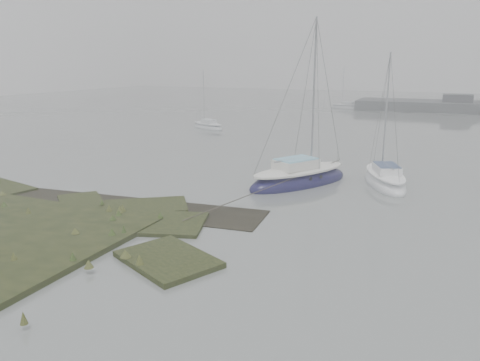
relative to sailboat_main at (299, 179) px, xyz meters
name	(u,v)px	position (x,y,z in m)	size (l,w,h in m)	color
ground	(340,138)	(-1.49, 18.01, -0.31)	(160.00, 160.00, 0.00)	slate
sailboat_main	(299,179)	(0.00, 0.00, 0.00)	(5.58, 7.34, 10.05)	#110F3A
sailboat_white	(385,180)	(4.57, 1.90, -0.06)	(3.90, 6.00, 8.06)	white
sailboat_far_a	(208,127)	(-15.95, 18.81, -0.11)	(4.89, 3.40, 6.61)	silver
sailboat_far_c	(346,107)	(-7.09, 47.83, -0.10)	(5.05, 2.21, 6.89)	#9DA1A7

